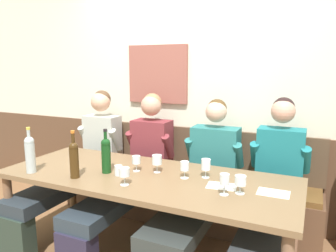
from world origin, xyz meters
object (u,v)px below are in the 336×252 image
person_left_seat (81,159)px  wine_glass_left_end (136,160)px  wall_bench (182,194)px  wine_glass_right_end (224,181)px  wine_glass_center_rear (185,167)px  water_tumbler_right (119,170)px  wine_glass_mid_left (157,160)px  person_center_left_seat (201,181)px  wine_glass_by_bottle (124,173)px  dining_table (146,183)px  wine_bottle_amber_mid (106,154)px  person_center_right_seat (274,189)px  person_right_seat (134,167)px  wine_bottle_clear_water (30,153)px  wine_glass_near_bucket (206,165)px  wine_glass_mid_right (240,181)px  wine_bottle_green_tall (74,158)px

person_left_seat → wine_glass_left_end: person_left_seat is taller
wall_bench → wine_glass_right_end: wall_bench is taller
wine_glass_center_rear → wine_glass_right_end: (0.36, -0.19, 0.01)m
wine_glass_left_end → water_tumbler_right: (-0.08, -0.15, -0.05)m
wine_glass_left_end → wine_glass_mid_left: (0.17, 0.04, 0.01)m
wine_glass_left_end → water_tumbler_right: bearing=-117.0°
wine_glass_center_rear → person_left_seat: bearing=166.5°
person_center_left_seat → wine_glass_by_bottle: bearing=-122.1°
person_center_left_seat → wine_glass_by_bottle: 0.75m
dining_table → wine_bottle_amber_mid: wine_bottle_amber_mid is taller
wine_bottle_amber_mid → person_center_right_seat: bearing=19.5°
wine_glass_right_end → wine_glass_center_rear: bearing=152.0°
person_right_seat → wine_bottle_clear_water: person_right_seat is taller
person_left_seat → wine_glass_left_end: size_ratio=10.79×
wine_glass_near_bucket → wine_glass_left_end: (-0.56, -0.09, -0.01)m
wall_bench → wine_bottle_clear_water: size_ratio=7.10×
dining_table → person_left_seat: person_left_seat is taller
wall_bench → wine_bottle_amber_mid: 1.07m
dining_table → wine_glass_left_end: (-0.11, 0.05, 0.16)m
wine_glass_by_bottle → wine_glass_left_end: size_ratio=1.01×
person_center_left_seat → wine_glass_right_end: person_center_left_seat is taller
person_center_right_seat → wine_glass_left_end: person_center_right_seat is taller
person_center_right_seat → water_tumbler_right: 1.22m
person_left_seat → person_center_left_seat: 1.30m
person_right_seat → wine_bottle_amber_mid: bearing=-87.8°
person_center_left_seat → wine_glass_right_end: (0.32, -0.48, 0.22)m
water_tumbler_right → wine_bottle_clear_water: bearing=-161.0°
dining_table → wine_glass_right_end: bearing=-11.1°
person_center_right_seat → wine_glass_mid_left: bearing=-163.0°
wine_bottle_amber_mid → wine_glass_near_bucket: 0.79m
wine_bottle_amber_mid → wine_bottle_clear_water: bearing=-155.8°
person_left_seat → wine_bottle_amber_mid: bearing=-34.8°
person_left_seat → wine_glass_mid_right: size_ratio=10.98×
wine_glass_near_bucket → wine_glass_mid_left: size_ratio=1.02×
wine_glass_left_end → water_tumbler_right: wine_glass_left_end is taller
dining_table → wine_bottle_green_tall: (-0.46, -0.28, 0.22)m
person_center_right_seat → wine_glass_mid_left: 0.94m
person_center_left_seat → wine_glass_center_rear: bearing=-97.8°
person_center_left_seat → wine_bottle_clear_water: size_ratio=3.73×
wine_glass_right_end → dining_table: bearing=168.9°
wine_bottle_green_tall → wine_glass_mid_left: wine_bottle_green_tall is taller
person_center_right_seat → water_tumbler_right: person_center_right_seat is taller
wall_bench → person_center_right_seat: bearing=-23.2°
person_center_left_seat → wine_glass_mid_left: bearing=-138.7°
dining_table → wine_glass_mid_right: (0.76, -0.07, 0.16)m
wine_glass_left_end → wine_glass_right_end: wine_glass_right_end is taller
person_right_seat → wine_bottle_clear_water: size_ratio=3.74×
wall_bench → person_center_right_seat: person_center_right_seat is taller
water_tumbler_right → person_center_left_seat: bearing=39.9°
wine_glass_by_bottle → wine_glass_mid_left: size_ratio=0.89×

